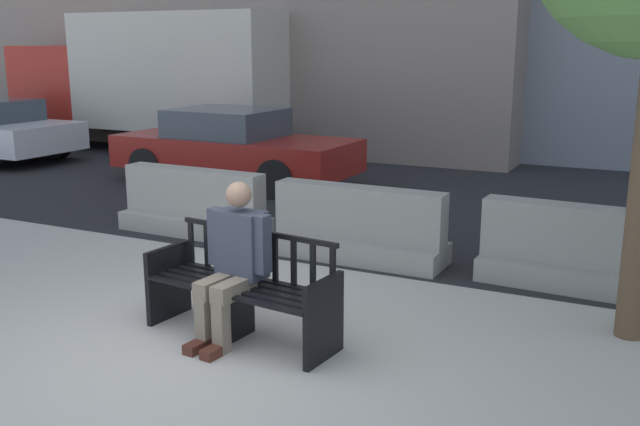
# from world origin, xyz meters

# --- Properties ---
(ground_plane) EXTENTS (200.00, 200.00, 0.00)m
(ground_plane) POSITION_xyz_m (0.00, 0.00, 0.00)
(ground_plane) COLOR #ADA89E
(street_asphalt) EXTENTS (120.00, 12.00, 0.01)m
(street_asphalt) POSITION_xyz_m (0.00, 8.70, 0.00)
(street_asphalt) COLOR black
(street_asphalt) RESTS_ON ground
(street_bench) EXTENTS (1.74, 0.71, 0.88)m
(street_bench) POSITION_xyz_m (0.26, 0.66, 0.40)
(street_bench) COLOR black
(street_bench) RESTS_ON ground
(seated_person) EXTENTS (0.59, 0.75, 1.31)m
(seated_person) POSITION_xyz_m (0.23, 0.61, 0.69)
(seated_person) COLOR #383D4C
(seated_person) RESTS_ON ground
(jersey_barrier_centre) EXTENTS (2.01, 0.71, 0.84)m
(jersey_barrier_centre) POSITION_xyz_m (0.26, 3.13, 0.34)
(jersey_barrier_centre) COLOR gray
(jersey_barrier_centre) RESTS_ON ground
(jersey_barrier_left) EXTENTS (2.01, 0.72, 0.84)m
(jersey_barrier_left) POSITION_xyz_m (-2.10, 3.26, 0.34)
(jersey_barrier_left) COLOR #9E998E
(jersey_barrier_left) RESTS_ON ground
(jersey_barrier_right) EXTENTS (2.03, 0.78, 0.84)m
(jersey_barrier_right) POSITION_xyz_m (2.66, 3.20, 0.34)
(jersey_barrier_right) COLOR gray
(jersey_barrier_right) RESTS_ON ground
(car_sedan_mid) EXTENTS (4.31, 1.92, 1.30)m
(car_sedan_mid) POSITION_xyz_m (-3.50, 6.36, 0.64)
(car_sedan_mid) COLOR maroon
(car_sedan_mid) RESTS_ON ground
(delivery_truck) EXTENTS (6.81, 2.36, 3.05)m
(delivery_truck) POSITION_xyz_m (-7.24, 9.07, 1.69)
(delivery_truck) COLOR #B2281E
(delivery_truck) RESTS_ON ground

